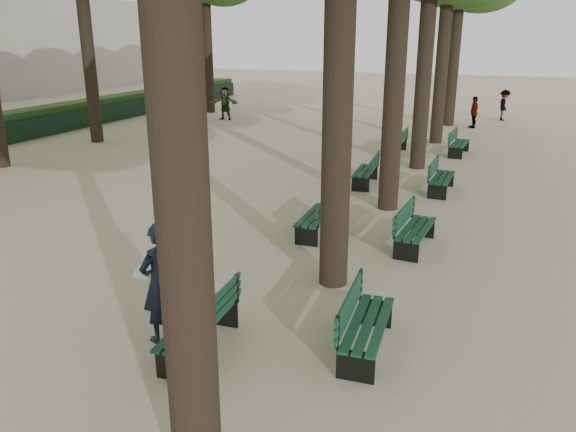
% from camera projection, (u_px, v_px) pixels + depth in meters
% --- Properties ---
extents(ground, '(120.00, 120.00, 0.00)m').
position_uv_depth(ground, '(177.00, 347.00, 8.32)').
color(ground, '#B6AA89').
rests_on(ground, ground).
extents(bench_left_0, '(0.67, 1.83, 0.92)m').
position_uv_depth(bench_left_0, '(200.00, 334.00, 8.15)').
color(bench_left_0, black).
rests_on(bench_left_0, ground).
extents(bench_left_1, '(0.64, 1.82, 0.92)m').
position_uv_depth(bench_left_1, '(316.00, 223.00, 12.89)').
color(bench_left_1, black).
rests_on(bench_left_1, ground).
extents(bench_left_2, '(0.69, 1.84, 0.92)m').
position_uv_depth(bench_left_2, '(365.00, 176.00, 17.06)').
color(bench_left_2, black).
rests_on(bench_left_2, ground).
extents(bench_left_3, '(0.57, 1.80, 0.92)m').
position_uv_depth(bench_left_3, '(396.00, 147.00, 21.49)').
color(bench_left_3, black).
rests_on(bench_left_3, ground).
extents(bench_right_0, '(0.67, 1.83, 0.92)m').
position_uv_depth(bench_right_0, '(367.00, 334.00, 8.13)').
color(bench_right_0, black).
rests_on(bench_right_0, ground).
extents(bench_right_1, '(0.70, 1.84, 0.92)m').
position_uv_depth(bench_right_1, '(415.00, 236.00, 12.04)').
color(bench_right_1, black).
rests_on(bench_right_1, ground).
extents(bench_right_2, '(0.62, 1.81, 0.92)m').
position_uv_depth(bench_right_2, '(441.00, 183.00, 16.28)').
color(bench_right_2, black).
rests_on(bench_right_2, ground).
extents(bench_right_3, '(0.71, 1.84, 0.92)m').
position_uv_depth(bench_right_3, '(459.00, 148.00, 21.27)').
color(bench_right_3, black).
rests_on(bench_right_3, ground).
extents(man_with_map, '(0.74, 0.82, 1.85)m').
position_uv_depth(man_with_map, '(160.00, 282.00, 8.28)').
color(man_with_map, black).
rests_on(man_with_map, ground).
extents(pedestrian_c, '(0.61, 0.94, 1.52)m').
position_uv_depth(pedestrian_c, '(474.00, 112.00, 27.17)').
color(pedestrian_c, '#262628').
rests_on(pedestrian_c, ground).
extents(pedestrian_e, '(1.60, 0.41, 1.71)m').
position_uv_depth(pedestrian_e, '(225.00, 103.00, 29.75)').
color(pedestrian_e, '#262628').
rests_on(pedestrian_e, ground).
extents(pedestrian_b, '(0.46, 1.06, 1.59)m').
position_uv_depth(pedestrian_b, '(504.00, 105.00, 29.50)').
color(pedestrian_b, '#262628').
rests_on(pedestrian_b, ground).
extents(fence, '(0.08, 42.00, 0.90)m').
position_uv_depth(fence, '(5.00, 134.00, 23.07)').
color(fence, black).
rests_on(fence, ground).
extents(building_far, '(12.00, 16.00, 7.00)m').
position_uv_depth(building_far, '(20.00, 45.00, 45.13)').
color(building_far, '#B7B2A3').
rests_on(building_far, ground).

